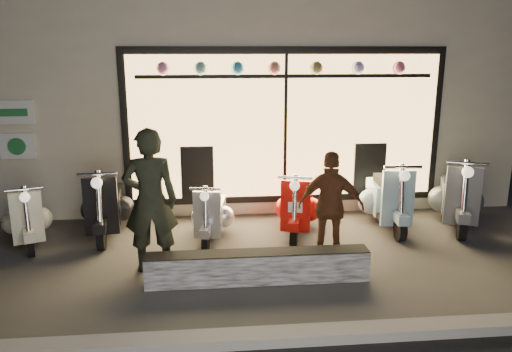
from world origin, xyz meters
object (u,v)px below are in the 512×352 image
Objects in this scene: scooter_silver at (212,213)px; man at (150,201)px; graffiti_barrier at (258,267)px; scooter_red at (298,205)px; woman at (331,206)px.

scooter_silver is 1.53m from man.
graffiti_barrier is 2.02m from scooter_red.
woman is at bearing 30.79° from graffiti_barrier.
woman is (2.40, 0.13, -0.19)m from man.
woman is at bearing -24.77° from scooter_silver.
scooter_red is at bearing 14.43° from scooter_silver.
graffiti_barrier is at bearing -63.43° from scooter_silver.
scooter_red is at bearing 65.66° from graffiti_barrier.
man reaches higher than scooter_red.
man reaches higher than scooter_silver.
scooter_red reaches higher than scooter_silver.
scooter_silver reaches higher than graffiti_barrier.
man is at bearing -115.27° from scooter_silver.
scooter_red is (1.39, 0.15, 0.04)m from scooter_silver.
man is (-0.78, -1.18, 0.59)m from scooter_silver.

